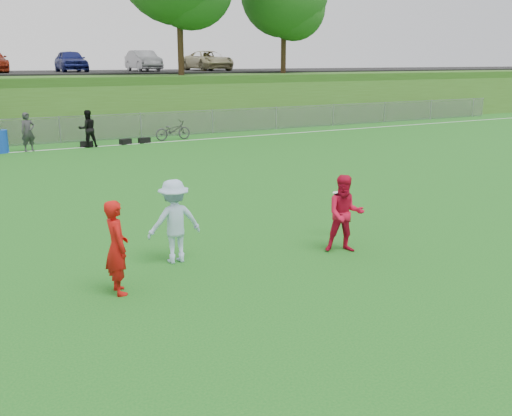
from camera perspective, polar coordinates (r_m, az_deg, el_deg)
ground at (r=10.51m, az=-0.17°, el=-7.21°), size 120.00×120.00×0.00m
sideline_far at (r=27.29m, az=-18.22°, el=5.68°), size 60.00×0.10×0.01m
fence at (r=29.17m, az=-19.03°, el=7.42°), size 58.00×0.06×1.30m
berm at (r=39.96m, az=-21.79°, el=10.16°), size 120.00×18.00×3.00m
parking_lot at (r=41.88m, az=-22.33°, el=12.40°), size 120.00×12.00×0.10m
car_row at (r=40.77m, az=-23.95°, el=13.29°), size 32.04×5.18×1.44m
gear_bags at (r=27.57m, az=-16.15°, el=6.18°), size 7.05×0.54×0.26m
player_red_left at (r=9.97m, az=-13.75°, el=-3.84°), size 0.40×0.61×1.65m
player_red_center at (r=11.93m, az=8.90°, el=-0.58°), size 0.98×0.91×1.63m
player_blue at (r=11.30m, az=-8.17°, el=-1.33°), size 1.08×0.63×1.67m
frisbee at (r=12.92m, az=8.26°, el=1.50°), size 0.26×0.26×0.02m
recycling_bin at (r=27.03m, az=-24.22°, el=6.09°), size 0.73×0.73×0.98m
bicycle at (r=29.00m, az=-8.31°, el=7.70°), size 1.90×0.80×0.97m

